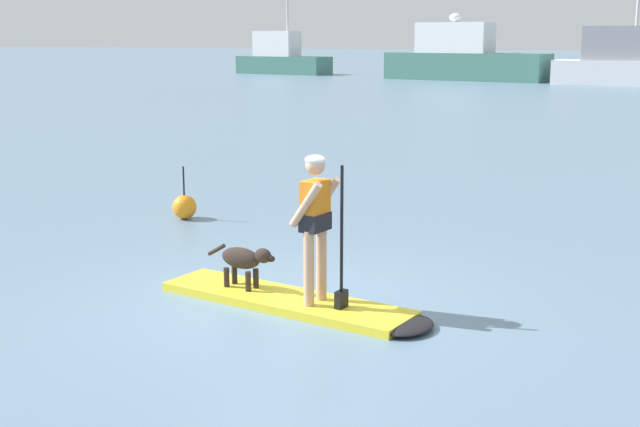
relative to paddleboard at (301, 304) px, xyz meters
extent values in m
plane|color=slate|center=(-0.23, 0.04, -0.05)|extent=(400.00, 400.00, 0.00)
cube|color=yellow|center=(-0.23, 0.04, 0.00)|extent=(3.27, 1.26, 0.10)
ellipsoid|color=black|center=(1.35, -0.21, 0.00)|extent=(0.67, 0.82, 0.10)
cylinder|color=tan|center=(0.22, 0.10, 0.48)|extent=(0.12, 0.12, 0.87)
cylinder|color=tan|center=(0.18, -0.16, 0.48)|extent=(0.12, 0.12, 0.87)
cube|color=black|center=(0.20, -0.03, 1.00)|extent=(0.27, 0.39, 0.20)
cube|color=orange|center=(0.20, -0.03, 1.19)|extent=(0.25, 0.37, 0.55)
sphere|color=tan|center=(0.20, -0.03, 1.64)|extent=(0.22, 0.22, 0.22)
ellipsoid|color=white|center=(0.20, -0.03, 1.70)|extent=(0.23, 0.23, 0.11)
cylinder|color=tan|center=(0.23, 0.16, 1.22)|extent=(0.43, 0.15, 0.54)
cylinder|color=tan|center=(0.17, -0.22, 1.22)|extent=(0.43, 0.15, 0.54)
cylinder|color=black|center=(0.54, -0.08, 0.86)|extent=(0.04, 0.04, 1.62)
cube|color=black|center=(0.54, -0.08, 0.15)|extent=(0.11, 0.19, 0.20)
ellipsoid|color=#2D231E|center=(-0.87, 0.14, 0.42)|extent=(0.58, 0.30, 0.26)
ellipsoid|color=#2D231E|center=(-0.54, 0.08, 0.50)|extent=(0.24, 0.19, 0.18)
ellipsoid|color=black|center=(-0.43, 0.07, 0.48)|extent=(0.13, 0.10, 0.08)
cylinder|color=#2D231E|center=(-1.24, 0.19, 0.47)|extent=(0.27, 0.09, 0.18)
cylinder|color=#2D231E|center=(-0.69, 0.19, 0.17)|extent=(0.07, 0.07, 0.24)
cylinder|color=#2D231E|center=(-0.72, 0.03, 0.17)|extent=(0.07, 0.07, 0.24)
cylinder|color=#2D231E|center=(-1.02, 0.24, 0.17)|extent=(0.07, 0.07, 0.24)
cylinder|color=#2D231E|center=(-1.05, 0.09, 0.17)|extent=(0.07, 0.07, 0.24)
cube|color=#3F7266|center=(-28.31, 55.87, 0.69)|extent=(8.55, 3.74, 1.48)
cube|color=silver|center=(-28.93, 55.87, 2.48)|extent=(3.96, 2.45, 2.11)
cylinder|color=silver|center=(-28.93, 55.87, 2.63)|extent=(2.88, 0.55, 0.14)
cube|color=#3F7266|center=(-11.52, 52.01, 0.92)|extent=(12.26, 4.99, 1.95)
cube|color=silver|center=(-12.42, 52.01, 2.98)|extent=(5.67, 3.17, 2.17)
ellipsoid|color=white|center=(-12.42, 52.01, 4.42)|extent=(0.90, 0.90, 0.60)
cube|color=white|center=(-0.43, 50.36, 0.74)|extent=(9.18, 3.33, 1.58)
cube|color=gray|center=(-1.11, 50.36, 2.63)|extent=(4.15, 2.44, 2.21)
cylinder|color=silver|center=(-1.11, 50.36, 2.73)|extent=(3.19, 0.21, 0.14)
sphere|color=orange|center=(-3.92, 3.54, 0.16)|extent=(0.42, 0.42, 0.42)
cylinder|color=black|center=(-3.92, 3.54, 0.62)|extent=(0.03, 0.03, 0.50)
camera|label=1|loc=(3.99, -8.33, 3.03)|focal=46.76mm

